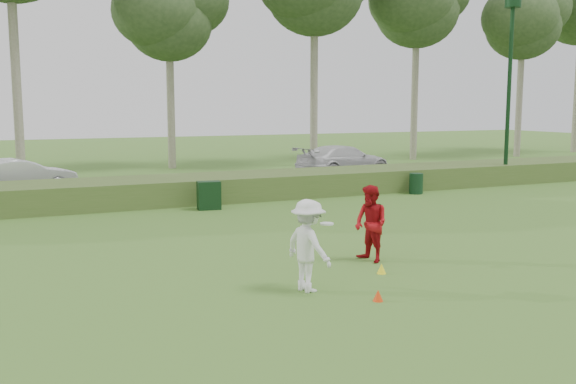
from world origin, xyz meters
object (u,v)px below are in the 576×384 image
lamp_post (510,59)px  car_right (344,160)px  car_mid (20,176)px  utility_cabinet (209,195)px  player_white (308,246)px  player_red (371,224)px  cone_orange (378,295)px  cone_yellow (381,269)px  trash_bin (416,184)px

lamp_post → car_right: bearing=130.7°
lamp_post → car_mid: lamp_post is taller
utility_cabinet → car_mid: bearing=139.5°
car_right → player_white: bearing=137.7°
player_red → cone_orange: (-1.46, -2.66, -0.78)m
cone_yellow → utility_cabinet: bearing=94.9°
player_red → trash_bin: 11.84m
cone_orange → trash_bin: bearing=51.9°
cone_yellow → car_mid: size_ratio=0.05×
cone_orange → car_mid: bearing=107.4°
player_white → player_red: size_ratio=1.02×
player_white → utility_cabinet: 10.30m
cone_yellow → car_right: size_ratio=0.04×
player_red → trash_bin: bearing=129.8°
cone_yellow → lamp_post: bearing=38.9°
utility_cabinet → trash_bin: bearing=9.0°
lamp_post → car_mid: size_ratio=1.91×
lamp_post → cone_orange: (-14.70, -12.60, -5.49)m
cone_orange → utility_cabinet: 11.35m
cone_orange → trash_bin: trash_bin is taller
player_white → lamp_post: bearing=-68.2°
cone_yellow → utility_cabinet: utility_cabinet is taller
player_red → trash_bin: (7.68, 9.00, -0.47)m
car_mid → car_right: size_ratio=0.83×
lamp_post → utility_cabinet: size_ratio=8.36×
utility_cabinet → car_right: 11.77m
lamp_post → car_right: size_ratio=1.58×
player_white → trash_bin: 14.56m
player_white → car_mid: (-4.65, 16.56, -0.13)m
trash_bin → car_right: car_right is taller
cone_yellow → trash_bin: (8.03, 10.03, 0.31)m
utility_cabinet → car_right: car_right is taller
trash_bin → car_right: bearing=86.1°
player_white → car_mid: player_white is taller
lamp_post → player_red: (-13.23, -9.94, -4.71)m
player_red → cone_yellow: (-0.35, -1.03, -0.78)m
trash_bin → car_mid: 15.88m
lamp_post → player_red: bearing=-143.1°
trash_bin → car_right: size_ratio=0.16×
player_white → car_right: bearing=-45.6°
lamp_post → utility_cabinet: bearing=-175.0°
player_white → cone_orange: player_white is taller
cone_yellow → trash_bin: 12.85m
car_right → car_mid: bearing=82.0°
player_white → player_red: bearing=-71.4°
cone_orange → car_mid: (-5.54, 17.68, 0.66)m
car_right → cone_yellow: bearing=142.1°
cone_orange → car_right: car_right is taller
player_white → player_red: (2.35, 1.54, -0.01)m
player_white → cone_yellow: bearing=-90.3°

